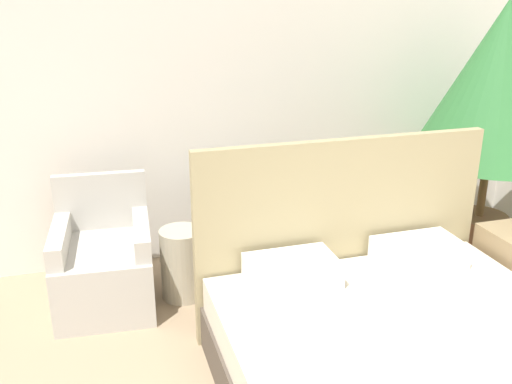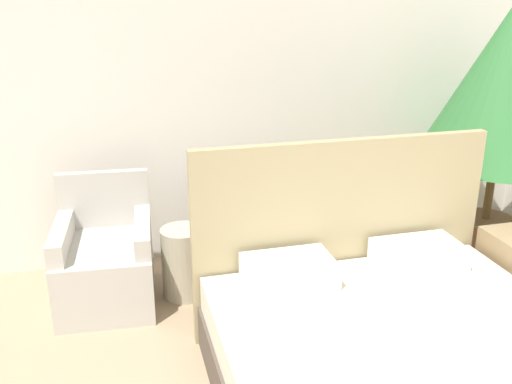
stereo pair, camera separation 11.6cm
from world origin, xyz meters
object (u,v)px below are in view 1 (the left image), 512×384
(potted_palm, at_px, (498,88))
(side_table, at_px, (182,263))
(armchair_near_window_left, at_px, (104,267))
(bed, at_px, (421,378))
(armchair_near_window_right, at_px, (253,248))

(potted_palm, bearing_deg, side_table, 179.47)
(armchair_near_window_left, relative_size, potted_palm, 0.42)
(bed, xyz_separation_m, armchair_near_window_left, (-1.38, 1.56, 0.01))
(armchair_near_window_right, bearing_deg, potted_palm, -0.37)
(bed, height_order, armchair_near_window_left, bed)
(armchair_near_window_left, xyz_separation_m, armchair_near_window_right, (1.01, 0.00, 0.00))
(armchair_near_window_left, relative_size, side_table, 1.68)
(armchair_near_window_right, distance_m, side_table, 0.51)
(side_table, bearing_deg, armchair_near_window_right, 5.81)
(bed, height_order, side_table, bed)
(armchair_near_window_left, height_order, side_table, armchair_near_window_left)
(bed, bearing_deg, armchair_near_window_right, 103.31)
(side_table, bearing_deg, armchair_near_window_left, 174.17)
(potted_palm, bearing_deg, armchair_near_window_right, 177.68)
(armchair_near_window_right, distance_m, potted_palm, 2.08)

